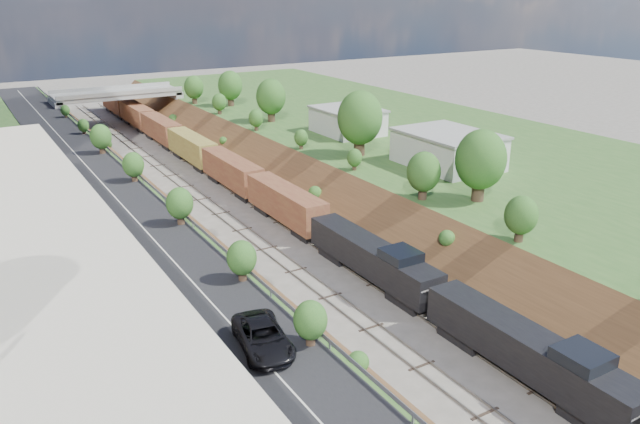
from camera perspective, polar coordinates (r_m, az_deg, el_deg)
platform_right at (r=92.74m, az=12.49°, el=4.62°), size 44.00×180.00×5.00m
embankment_left at (r=72.10m, az=-14.27°, el=-2.03°), size 10.00×180.00×10.00m
embankment_right at (r=80.49m, az=0.80°, el=0.91°), size 10.00×180.00×10.00m
rail_left_track at (r=74.62m, az=-8.13°, el=-0.77°), size 1.58×180.00×0.18m
rail_right_track at (r=76.62m, az=-4.56°, el=-0.07°), size 1.58×180.00×0.18m
road at (r=69.41m, az=-18.15°, el=1.17°), size 8.00×180.00×0.10m
guardrail at (r=70.00m, az=-14.91°, el=2.08°), size 0.10×171.00×0.70m
commercial_building at (r=46.23m, az=-27.17°, el=-4.85°), size 14.30×62.30×7.00m
overpass at (r=131.75m, az=-18.02°, el=9.62°), size 24.50×8.30×7.40m
white_building_near at (r=79.68m, az=11.60°, el=5.56°), size 9.00×12.00×4.00m
white_building_far at (r=96.35m, az=2.54°, el=8.26°), size 8.00×10.00×3.60m
tree_right_large at (r=66.36m, az=14.48°, el=4.61°), size 5.25×5.25×7.61m
tree_left_crest at (r=35.68m, az=3.47°, el=-12.47°), size 2.45×2.45×3.55m
freight_train at (r=84.92m, az=-7.77°, el=3.54°), size 2.93×149.78×4.55m
suv at (r=39.08m, az=-5.26°, el=-11.29°), size 3.81×6.46×1.69m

